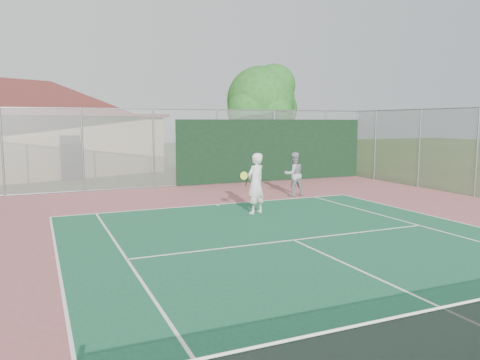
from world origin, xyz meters
name	(u,v)px	position (x,y,z in m)	size (l,w,h in m)	color
back_fence	(219,149)	(2.11, 16.98, 1.67)	(20.08, 0.11, 3.53)	gray
side_fence_right	(419,149)	(10.00, 12.50, 1.75)	(0.08, 9.00, 3.50)	gray
clubhouse	(23,118)	(-6.36, 25.63, 3.12)	(16.59, 13.72, 6.15)	tan
tree	(262,103)	(5.42, 19.15, 3.94)	(4.29, 4.07, 5.99)	#3B2815
player_white_front	(256,184)	(0.60, 9.86, 0.98)	(1.13, 0.72, 1.95)	silver
player_grey_back	(294,175)	(3.54, 12.51, 0.87)	(0.85, 0.66, 1.73)	#9D9FA2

